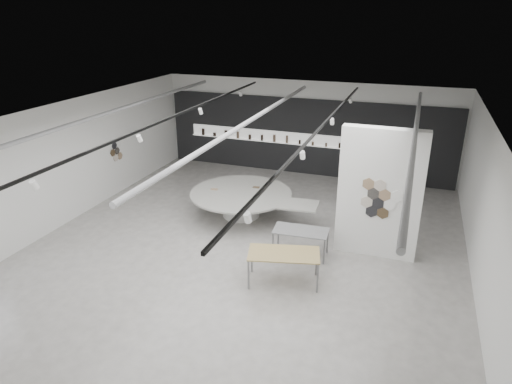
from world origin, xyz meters
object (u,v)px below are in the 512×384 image
(sample_table_wood, at_px, (284,255))
(sample_table_stone, at_px, (301,232))
(display_island, at_px, (243,201))
(kitchen_counter, at_px, (388,175))
(partition_column, at_px, (379,194))

(sample_table_wood, relative_size, sample_table_stone, 1.24)
(display_island, bearing_deg, kitchen_counter, 41.81)
(partition_column, relative_size, kitchen_counter, 2.16)
(display_island, relative_size, sample_table_stone, 2.87)
(partition_column, relative_size, sample_table_stone, 2.34)
(display_island, bearing_deg, sample_table_wood, -58.71)
(display_island, distance_m, sample_table_stone, 3.07)
(sample_table_wood, distance_m, kitchen_counter, 7.98)
(sample_table_wood, bearing_deg, partition_column, 48.57)
(sample_table_stone, relative_size, kitchen_counter, 0.93)
(partition_column, height_order, kitchen_counter, partition_column)
(partition_column, distance_m, kitchen_counter, 5.66)
(display_island, relative_size, sample_table_wood, 2.31)
(sample_table_wood, xyz_separation_m, kitchen_counter, (1.90, 7.75, -0.29))
(sample_table_stone, bearing_deg, sample_table_wood, -92.36)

